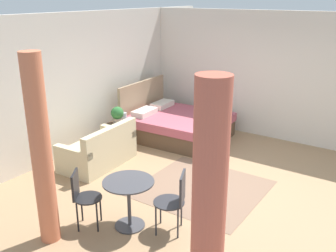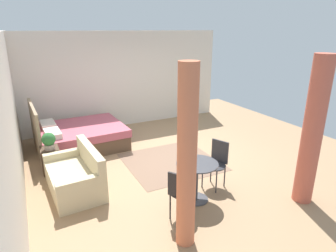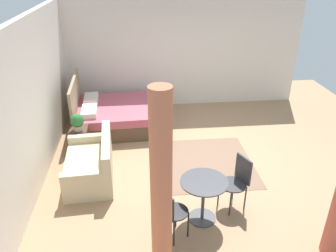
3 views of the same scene
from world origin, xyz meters
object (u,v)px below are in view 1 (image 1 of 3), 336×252
Objects in this scene: potted_plant at (117,114)px; cafe_chair_near_window at (82,194)px; nightstand at (121,133)px; cafe_chair_near_couch at (175,197)px; vase at (124,116)px; bed at (177,125)px; couch at (99,151)px; balcony_table at (129,195)px.

cafe_chair_near_window is at bearing -147.93° from potted_plant.
nightstand is 3.07m from cafe_chair_near_window.
potted_plant reaches higher than nightstand.
nightstand is 3.37m from cafe_chair_near_couch.
nightstand is 0.60× the size of cafe_chair_near_couch.
vase is (0.12, 0.00, 0.34)m from nightstand.
bed is at bearing -32.90° from potted_plant.
balcony_table is (-1.25, -1.77, 0.22)m from couch.
potted_plant is at bearing -175.05° from nightstand.
balcony_table is 0.64m from cafe_chair_near_couch.
potted_plant is at bearing 147.10° from bed.
cafe_chair_near_window reaches higher than couch.
cafe_chair_near_window is (-0.35, 0.52, 0.02)m from balcony_table.
nightstand is at bearing 31.22° from cafe_chair_near_window.
nightstand is 3.24× the size of vase.
balcony_table is 0.63m from cafe_chair_near_window.
nightstand is 0.63× the size of cafe_chair_near_window.
balcony_table reaches higher than nightstand.
cafe_chair_near_couch reaches higher than balcony_table.
couch is 2.08× the size of balcony_table.
bed is 1.22m from vase.
couch is 1.76× the size of cafe_chair_near_window.
potted_plant is 0.50× the size of balcony_table.
couch is 9.06× the size of vase.
nightstand is 1.50× the size of potted_plant.
couch is 2.18m from balcony_table.
potted_plant is at bearing 32.07° from cafe_chair_near_window.
cafe_chair_near_couch is at bearing -126.66° from nightstand.
bed is 2.42× the size of cafe_chair_near_couch.
bed is 2.56× the size of cafe_chair_near_window.
cafe_chair_near_window reaches higher than vase.
cafe_chair_near_couch reaches higher than cafe_chair_near_window.
balcony_table is at bearing -137.03° from nightstand.
bed is 1.45× the size of couch.
cafe_chair_near_couch reaches higher than vase.
bed reaches higher than balcony_table.
couch is at bearing 168.72° from bed.
bed reaches higher than potted_plant.
bed is at bearing 32.69° from cafe_chair_near_couch.
vase is (-0.92, 0.75, 0.31)m from bed.
vase is (1.13, 0.34, 0.33)m from couch.
bed is at bearing -11.28° from couch.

